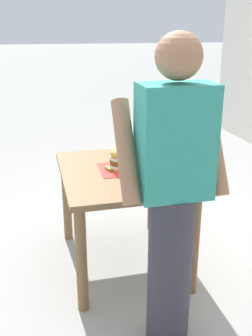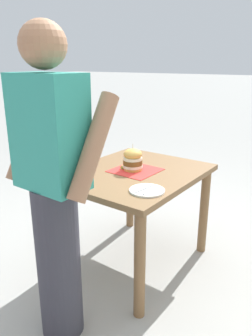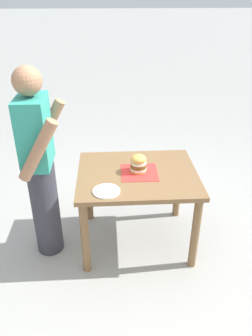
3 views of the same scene
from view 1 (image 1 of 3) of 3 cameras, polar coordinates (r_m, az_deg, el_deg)
The scene contains 7 objects.
ground_plane at distance 3.11m, azimuth -0.45°, elevation -13.38°, with size 80.00×80.00×0.00m, color #9E9E99.
patio_table at distance 2.82m, azimuth -0.48°, elevation -2.68°, with size 0.86×1.04×0.75m.
serving_paper at distance 2.78m, azimuth -0.54°, elevation -0.14°, with size 0.32×0.32×0.00m, color red.
sandwich at distance 2.75m, azimuth -0.95°, elevation 1.36°, with size 0.14×0.14×0.19m.
pickle_spear at distance 2.75m, azimuth -2.59°, elevation -0.08°, with size 0.02×0.02×0.08m, color #8EA83D.
side_plate_with_forks at distance 2.60m, azimuth 7.09°, elevation -1.65°, with size 0.22×0.22×0.02m.
diner_across_table at distance 2.02m, azimuth 6.73°, elevation -4.28°, with size 0.55×0.35×1.69m.
Camera 1 is at (0.59, 2.53, 1.71)m, focal length 42.00 mm.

